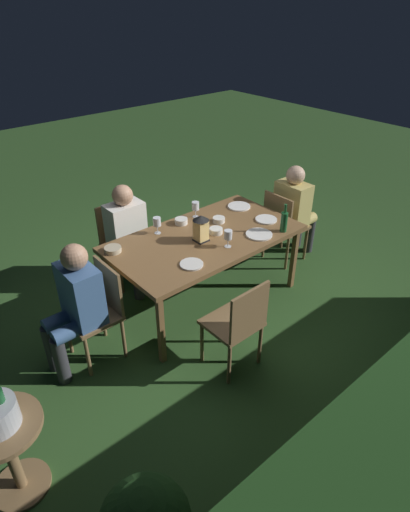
% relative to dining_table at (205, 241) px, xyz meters
% --- Properties ---
extents(ground_plane, '(16.00, 16.00, 0.00)m').
position_rel_dining_table_xyz_m(ground_plane, '(0.00, 0.00, -0.70)').
color(ground_plane, '#2D5123').
extents(dining_table, '(1.87, 1.02, 0.75)m').
position_rel_dining_table_xyz_m(dining_table, '(0.00, 0.00, 0.00)').
color(dining_table, brown).
rests_on(dining_table, ground).
extents(chair_side_right_b, '(0.42, 0.40, 0.87)m').
position_rel_dining_table_xyz_m(chair_side_right_b, '(0.42, 0.90, -0.22)').
color(chair_side_right_b, brown).
rests_on(chair_side_right_b, ground).
extents(chair_head_near, '(0.40, 0.42, 0.87)m').
position_rel_dining_table_xyz_m(chair_head_near, '(-1.18, 0.00, -0.22)').
color(chair_head_near, brown).
rests_on(chair_head_near, ground).
extents(person_in_mustard, '(0.48, 0.38, 1.15)m').
position_rel_dining_table_xyz_m(person_in_mustard, '(-1.38, 0.00, -0.06)').
color(person_in_mustard, tan).
rests_on(person_in_mustard, ground).
extents(chair_side_left_b, '(0.42, 0.40, 0.87)m').
position_rel_dining_table_xyz_m(chair_side_left_b, '(0.42, -0.90, -0.22)').
color(chair_side_left_b, brown).
rests_on(chair_side_left_b, ground).
extents(person_in_cream, '(0.38, 0.47, 1.15)m').
position_rel_dining_table_xyz_m(person_in_cream, '(0.42, -0.70, -0.06)').
color(person_in_cream, white).
rests_on(person_in_cream, ground).
extents(chair_head_far, '(0.40, 0.42, 0.87)m').
position_rel_dining_table_xyz_m(chair_head_far, '(1.18, 0.00, -0.22)').
color(chair_head_far, brown).
rests_on(chair_head_far, ground).
extents(person_in_blue, '(0.48, 0.38, 1.15)m').
position_rel_dining_table_xyz_m(person_in_blue, '(1.38, 0.00, -0.06)').
color(person_in_blue, '#426699').
rests_on(person_in_blue, ground).
extents(lantern_centerpiece, '(0.15, 0.15, 0.27)m').
position_rel_dining_table_xyz_m(lantern_centerpiece, '(0.09, 0.04, 0.20)').
color(lantern_centerpiece, black).
rests_on(lantern_centerpiece, dining_table).
extents(green_bottle_on_table, '(0.07, 0.07, 0.29)m').
position_rel_dining_table_xyz_m(green_bottle_on_table, '(-0.65, 0.42, 0.16)').
color(green_bottle_on_table, '#1E5B2D').
rests_on(green_bottle_on_table, dining_table).
extents(wine_glass_a, '(0.08, 0.08, 0.17)m').
position_rel_dining_table_xyz_m(wine_glass_a, '(-0.20, -0.38, 0.17)').
color(wine_glass_a, silver).
rests_on(wine_glass_a, dining_table).
extents(wine_glass_b, '(0.08, 0.08, 0.17)m').
position_rel_dining_table_xyz_m(wine_glass_b, '(-0.03, 0.29, 0.17)').
color(wine_glass_b, silver).
rests_on(wine_glass_b, dining_table).
extents(wine_glass_c, '(0.08, 0.08, 0.17)m').
position_rel_dining_table_xyz_m(wine_glass_c, '(0.31, -0.35, 0.17)').
color(wine_glass_c, silver).
rests_on(wine_glass_c, dining_table).
extents(plate_a, '(0.22, 0.22, 0.01)m').
position_rel_dining_table_xyz_m(plate_a, '(-0.70, 0.15, 0.06)').
color(plate_a, white).
rests_on(plate_a, dining_table).
extents(plate_b, '(0.26, 0.26, 0.01)m').
position_rel_dining_table_xyz_m(plate_b, '(-0.41, 0.33, 0.06)').
color(plate_b, white).
rests_on(plate_b, dining_table).
extents(plate_c, '(0.21, 0.21, 0.01)m').
position_rel_dining_table_xyz_m(plate_c, '(0.42, 0.31, 0.06)').
color(plate_c, silver).
rests_on(plate_c, dining_table).
extents(plate_d, '(0.25, 0.25, 0.01)m').
position_rel_dining_table_xyz_m(plate_d, '(-0.71, -0.26, 0.06)').
color(plate_d, white).
rests_on(plate_d, dining_table).
extents(bowl_olives, '(0.13, 0.13, 0.06)m').
position_rel_dining_table_xyz_m(bowl_olives, '(0.01, -0.36, 0.08)').
color(bowl_olives, silver).
rests_on(bowl_olives, dining_table).
extents(bowl_bread, '(0.13, 0.13, 0.05)m').
position_rel_dining_table_xyz_m(bowl_bread, '(-0.12, 0.02, 0.08)').
color(bowl_bread, silver).
rests_on(bowl_bread, dining_table).
extents(bowl_salad, '(0.13, 0.13, 0.05)m').
position_rel_dining_table_xyz_m(bowl_salad, '(-0.30, -0.13, 0.08)').
color(bowl_salad, silver).
rests_on(bowl_salad, dining_table).
extents(bowl_dip, '(0.15, 0.15, 0.05)m').
position_rel_dining_table_xyz_m(bowl_dip, '(0.82, -0.32, 0.08)').
color(bowl_dip, '#BCAD8E').
rests_on(bowl_dip, dining_table).
extents(side_table, '(0.49, 0.49, 0.62)m').
position_rel_dining_table_xyz_m(side_table, '(2.23, 0.75, -0.29)').
color(side_table, brown).
rests_on(side_table, ground).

